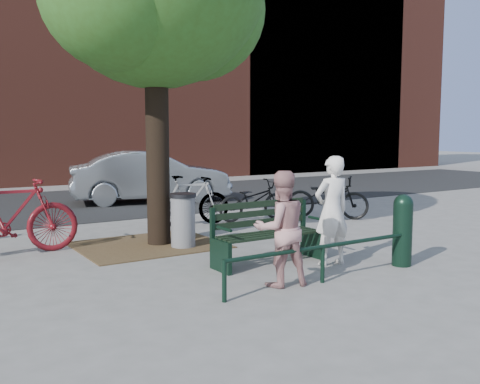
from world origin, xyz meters
TOP-DOWN VIEW (x-y plane):
  - ground at (0.00, 0.00)m, footprint 90.00×90.00m
  - dirt_pit at (-1.00, 2.20)m, footprint 2.40×2.00m
  - road at (0.00, 8.50)m, footprint 40.00×7.00m
  - townhouse_row at (0.17, 16.00)m, footprint 45.00×4.00m
  - park_bench at (-0.00, 0.08)m, footprint 1.74×0.54m
  - guard_railing at (0.00, -1.20)m, footprint 3.06×0.06m
  - person_left at (0.77, -0.52)m, footprint 0.62×0.44m
  - person_right at (-0.54, -1.00)m, footprint 0.83×0.71m
  - bollard at (1.60, -1.14)m, footprint 0.28×0.28m
  - litter_bin at (-0.56, 1.74)m, footprint 0.46×0.46m
  - bicycle_b at (-3.15, 2.65)m, footprint 2.13×0.65m
  - bicycle_c at (2.05, 3.45)m, footprint 1.76×0.68m
  - bicycle_d at (0.54, 3.61)m, footprint 1.83×0.73m
  - bicycle_e at (3.64, 2.76)m, footprint 1.72×1.83m
  - parked_car at (1.37, 7.63)m, footprint 4.63×2.52m

SIDE VIEW (x-z plane):
  - ground at x=0.00m, z-range 0.00..0.00m
  - road at x=0.00m, z-range 0.00..0.01m
  - dirt_pit at x=-1.00m, z-range 0.00..0.02m
  - guard_railing at x=0.00m, z-range 0.15..0.66m
  - bicycle_c at x=2.05m, z-range 0.00..0.91m
  - litter_bin at x=-0.56m, z-range 0.01..0.94m
  - park_bench at x=0.00m, z-range -0.01..0.97m
  - bicycle_e at x=3.64m, z-range 0.00..0.98m
  - bicycle_d at x=0.54m, z-range 0.00..1.07m
  - bollard at x=1.60m, z-range 0.04..1.10m
  - bicycle_b at x=-3.15m, z-range 0.00..1.27m
  - parked_car at x=1.37m, z-range 0.00..1.45m
  - person_right at x=-0.54m, z-range 0.00..1.48m
  - person_left at x=0.77m, z-range 0.00..1.62m
  - townhouse_row at x=0.17m, z-range -0.75..13.25m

